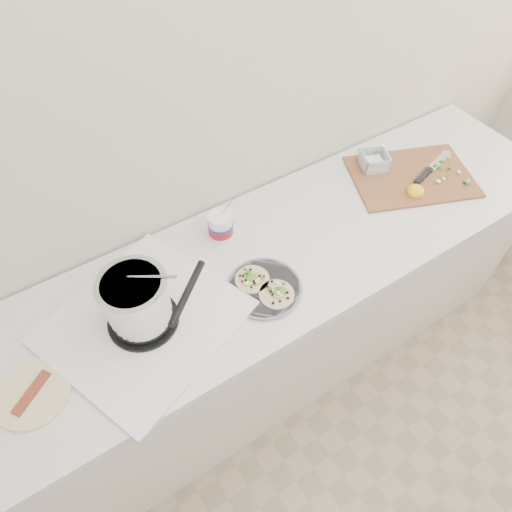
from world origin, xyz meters
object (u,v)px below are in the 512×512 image
taco_plate (264,287)px  tub (221,224)px  cutboard (409,173)px  stove (139,308)px  bacon_plate (33,394)px

taco_plate → tub: bearing=89.9°
tub → cutboard: 0.85m
taco_plate → stove: bearing=166.4°
cutboard → bacon_plate: cutboard is taller
tub → bacon_plate: 0.82m
stove → taco_plate: size_ratio=2.75×
tub → stove: bearing=-154.3°
bacon_plate → stove: bearing=7.4°
cutboard → taco_plate: bearing=-147.1°
stove → cutboard: bearing=-18.2°
cutboard → bacon_plate: size_ratio=2.70×
taco_plate → bacon_plate: size_ratio=1.18×
cutboard → tub: bearing=-166.8°
cutboard → bacon_plate: 1.62m
taco_plate → cutboard: size_ratio=0.44×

